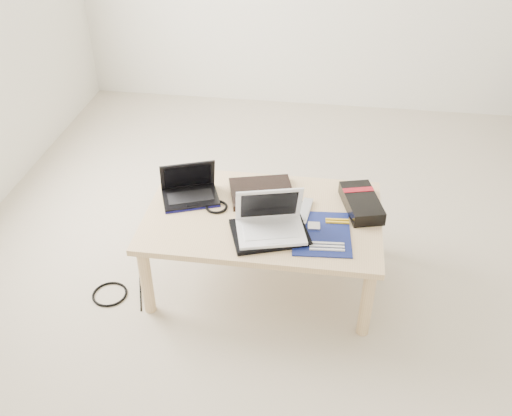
# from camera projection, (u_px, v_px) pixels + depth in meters

# --- Properties ---
(ground) EXTENTS (4.00, 4.00, 0.00)m
(ground) POSITION_uv_depth(u_px,v_px,m) (331.00, 273.00, 2.93)
(ground) COLOR #BFAE9B
(ground) RESTS_ON ground
(coffee_table) EXTENTS (1.10, 0.70, 0.40)m
(coffee_table) POSITION_uv_depth(u_px,v_px,m) (263.00, 222.00, 2.70)
(coffee_table) COLOR #D5B480
(coffee_table) RESTS_ON ground
(book) EXTENTS (0.36, 0.32, 0.03)m
(book) POSITION_uv_depth(u_px,v_px,m) (262.00, 192.00, 2.79)
(book) COLOR black
(book) RESTS_ON coffee_table
(netbook) EXTENTS (0.32, 0.27, 0.19)m
(netbook) POSITION_uv_depth(u_px,v_px,m) (190.00, 190.00, 2.76)
(netbook) COLOR black
(netbook) RESTS_ON coffee_table
(tablet) EXTENTS (0.23, 0.18, 0.01)m
(tablet) POSITION_uv_depth(u_px,v_px,m) (279.00, 211.00, 2.68)
(tablet) COLOR black
(tablet) RESTS_ON coffee_table
(remote) EXTENTS (0.07, 0.21, 0.02)m
(remote) POSITION_uv_depth(u_px,v_px,m) (305.00, 211.00, 2.67)
(remote) COLOR #B4B3B8
(remote) RESTS_ON coffee_table
(neoprene_sleeve) EXTENTS (0.39, 0.34, 0.02)m
(neoprene_sleeve) POSITION_uv_depth(u_px,v_px,m) (270.00, 233.00, 2.54)
(neoprene_sleeve) COLOR black
(neoprene_sleeve) RESTS_ON coffee_table
(white_laptop) EXTENTS (0.34, 0.28, 0.21)m
(white_laptop) POSITION_uv_depth(u_px,v_px,m) (270.00, 222.00, 2.51)
(white_laptop) COLOR white
(white_laptop) RESTS_ON neoprene_sleeve
(motherboard) EXTENTS (0.28, 0.34, 0.02)m
(motherboard) POSITION_uv_depth(u_px,v_px,m) (322.00, 233.00, 2.55)
(motherboard) COLOR #0C1B4F
(motherboard) RESTS_ON coffee_table
(gpu_box) EXTENTS (0.22, 0.32, 0.07)m
(gpu_box) POSITION_uv_depth(u_px,v_px,m) (361.00, 203.00, 2.69)
(gpu_box) COLOR black
(gpu_box) RESTS_ON coffee_table
(cable_coil) EXTENTS (0.13, 0.13, 0.01)m
(cable_coil) POSITION_uv_depth(u_px,v_px,m) (217.00, 207.00, 2.71)
(cable_coil) COLOR black
(cable_coil) RESTS_ON coffee_table
(floor_cable_coil) EXTENTS (0.19, 0.19, 0.01)m
(floor_cable_coil) POSITION_uv_depth(u_px,v_px,m) (110.00, 294.00, 2.80)
(floor_cable_coil) COLOR black
(floor_cable_coil) RESTS_ON ground
(floor_cable_trail) EXTENTS (0.12, 0.33, 0.01)m
(floor_cable_trail) POSITION_uv_depth(u_px,v_px,m) (140.00, 286.00, 2.85)
(floor_cable_trail) COLOR black
(floor_cable_trail) RESTS_ON ground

